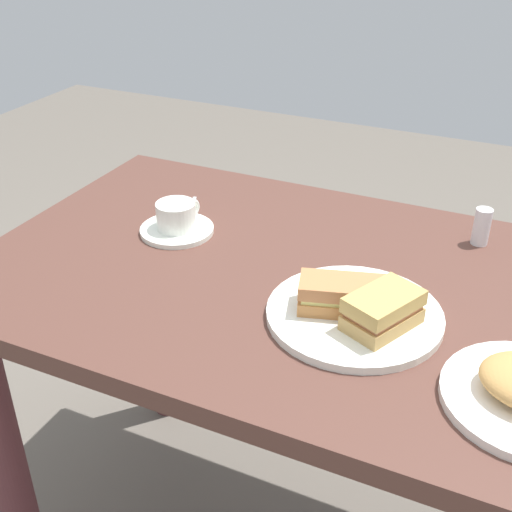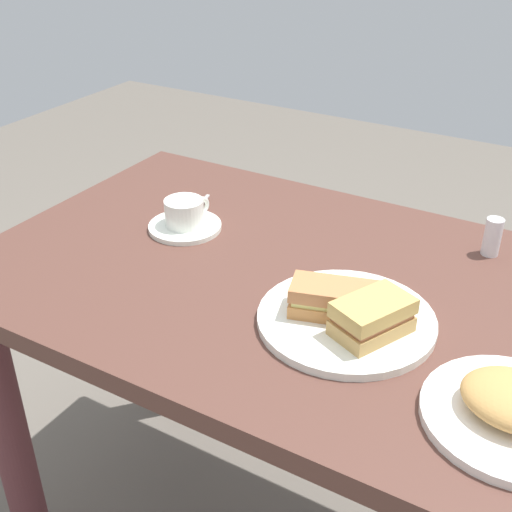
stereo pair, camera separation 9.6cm
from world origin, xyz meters
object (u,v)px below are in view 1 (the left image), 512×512
object	(u,v)px
dining_table	(315,345)
sandwich_plate	(354,314)
salt_shaker	(482,227)
coffee_saucer	(177,230)
spoon	(187,210)
sandwich_back	(383,310)
sandwich_front	(342,295)
coffee_cup	(177,215)

from	to	relation	value
dining_table	sandwich_plate	distance (m)	0.20
sandwich_plate	dining_table	bearing A→B (deg)	136.44
sandwich_plate	salt_shaker	world-z (taller)	salt_shaker
dining_table	coffee_saucer	distance (m)	0.35
sandwich_plate	spoon	world-z (taller)	spoon
sandwich_plate	salt_shaker	bearing A→B (deg)	67.10
sandwich_plate	sandwich_back	xyz separation A→B (m)	(0.05, -0.02, 0.04)
sandwich_front	dining_table	bearing A→B (deg)	127.45
dining_table	salt_shaker	size ratio (longest dim) A/B	17.06
sandwich_front	coffee_saucer	world-z (taller)	sandwich_front
sandwich_plate	coffee_saucer	size ratio (longest dim) A/B	1.93
salt_shaker	dining_table	bearing A→B (deg)	-132.98
dining_table	coffee_cup	xyz separation A→B (m)	(-0.32, 0.05, 0.18)
sandwich_front	sandwich_back	xyz separation A→B (m)	(0.07, -0.02, 0.00)
dining_table	sandwich_back	distance (m)	0.26
dining_table	sandwich_front	size ratio (longest dim) A/B	8.40
coffee_cup	spoon	xyz separation A→B (m)	(-0.02, 0.07, -0.03)
coffee_saucer	coffee_cup	size ratio (longest dim) A/B	1.45
sandwich_back	salt_shaker	bearing A→B (deg)	75.37
coffee_saucer	spoon	size ratio (longest dim) A/B	1.49
coffee_cup	spoon	bearing A→B (deg)	105.02
spoon	sandwich_front	bearing A→B (deg)	-27.52
sandwich_back	sandwich_front	bearing A→B (deg)	166.36
sandwich_plate	sandwich_back	bearing A→B (deg)	-23.32
coffee_saucer	salt_shaker	size ratio (longest dim) A/B	2.00
salt_shaker	spoon	bearing A→B (deg)	-166.94
sandwich_front	salt_shaker	size ratio (longest dim) A/B	2.03
sandwich_front	salt_shaker	bearing A→B (deg)	64.30
spoon	coffee_saucer	bearing A→B (deg)	-75.65
sandwich_front	spoon	distance (m)	0.46
sandwich_front	salt_shaker	world-z (taller)	salt_shaker
sandwich_front	coffee_cup	world-z (taller)	sandwich_front
dining_table	sandwich_front	xyz separation A→B (m)	(0.07, -0.09, 0.18)
coffee_saucer	spoon	xyz separation A→B (m)	(-0.02, 0.07, 0.01)
coffee_saucer	coffee_cup	bearing A→B (deg)	73.71
coffee_saucer	salt_shaker	distance (m)	0.59
coffee_saucer	sandwich_front	bearing A→B (deg)	-19.82
coffee_saucer	spoon	world-z (taller)	spoon
sandwich_back	salt_shaker	size ratio (longest dim) A/B	1.88
coffee_cup	sandwich_plate	bearing A→B (deg)	-18.55
spoon	salt_shaker	world-z (taller)	salt_shaker
dining_table	spoon	distance (m)	0.39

